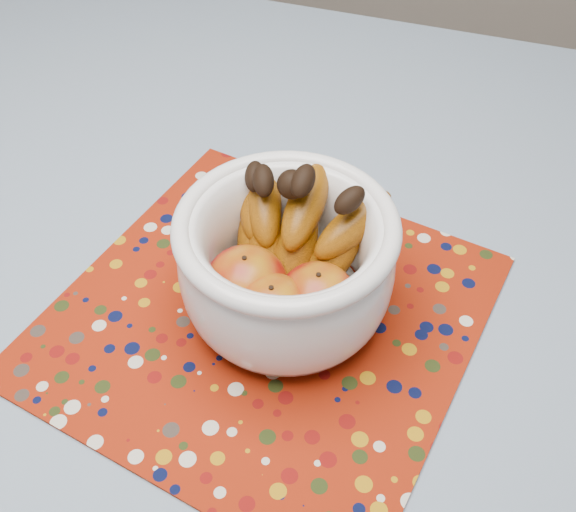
{
  "coord_description": "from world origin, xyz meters",
  "views": [
    {
      "loc": [
        0.27,
        -0.48,
        1.36
      ],
      "look_at": [
        0.12,
        -0.03,
        0.84
      ],
      "focal_mm": 42.0,
      "sensor_mm": 36.0,
      "label": 1
    }
  ],
  "objects": [
    {
      "name": "placemat",
      "position": [
        0.1,
        -0.05,
        0.76
      ],
      "size": [
        0.51,
        0.51,
        0.0
      ],
      "primitive_type": "cube",
      "rotation": [
        0.0,
        0.0,
        -0.18
      ],
      "color": "maroon",
      "rests_on": "tablecloth"
    },
    {
      "name": "tablecloth",
      "position": [
        0.0,
        0.0,
        0.76
      ],
      "size": [
        1.32,
        1.32,
        0.01
      ],
      "primitive_type": "cube",
      "color": "slate",
      "rests_on": "table"
    },
    {
      "name": "table",
      "position": [
        0.0,
        0.0,
        0.67
      ],
      "size": [
        1.2,
        1.2,
        0.75
      ],
      "color": "brown",
      "rests_on": "ground"
    },
    {
      "name": "fruit_bowl",
      "position": [
        0.11,
        -0.02,
        0.84
      ],
      "size": [
        0.24,
        0.23,
        0.17
      ],
      "color": "white",
      "rests_on": "placemat"
    }
  ]
}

